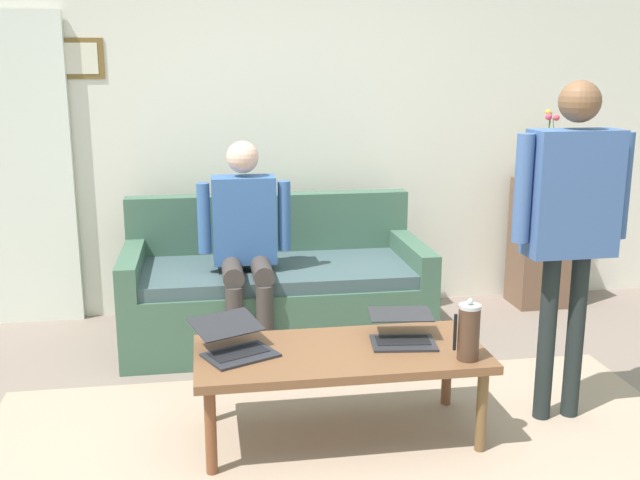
{
  "coord_description": "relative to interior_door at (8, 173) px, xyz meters",
  "views": [
    {
      "loc": [
        0.62,
        2.95,
        1.71
      ],
      "look_at": [
        0.01,
        -0.84,
        0.8
      ],
      "focal_mm": 41.47,
      "sensor_mm": 36.0,
      "label": 1
    }
  ],
  "objects": [
    {
      "name": "side_shelf",
      "position": [
        -3.67,
        0.2,
        -0.56
      ],
      "size": [
        0.42,
        0.32,
        0.92
      ],
      "color": "brown",
      "rests_on": "ground_plane"
    },
    {
      "name": "person_standing",
      "position": [
        -2.95,
        1.9,
        0.03
      ],
      "size": [
        0.58,
        0.19,
        1.65
      ],
      "color": "#212827",
      "rests_on": "ground_plane"
    },
    {
      "name": "laptop_center",
      "position": [
        -1.37,
        1.89,
        -0.55
      ],
      "size": [
        0.42,
        0.44,
        0.14
      ],
      "color": "#28282D",
      "rests_on": "coffee_table"
    },
    {
      "name": "area_rug",
      "position": [
        -1.85,
        2.03,
        -1.02
      ],
      "size": [
        3.35,
        1.68,
        0.01
      ],
      "primitive_type": "cube",
      "color": "tan",
      "rests_on": "ground_plane"
    },
    {
      "name": "couch",
      "position": [
        -1.68,
        0.58,
        -0.72
      ],
      "size": [
        1.87,
        0.89,
        0.88
      ],
      "color": "#3F614C",
      "rests_on": "ground_plane"
    },
    {
      "name": "flower_vase",
      "position": [
        -3.67,
        0.2,
        0.05
      ],
      "size": [
        0.1,
        0.11,
        0.48
      ],
      "color": "brown",
      "rests_on": "side_shelf"
    },
    {
      "name": "french_press",
      "position": [
        -2.39,
        2.13,
        -0.46
      ],
      "size": [
        0.12,
        0.1,
        0.28
      ],
      "color": "#4C3323",
      "rests_on": "coffee_table"
    },
    {
      "name": "person_seated",
      "position": [
        -1.49,
        0.8,
        -0.3
      ],
      "size": [
        0.55,
        0.51,
        1.28
      ],
      "color": "#3E3633",
      "rests_on": "ground_plane"
    },
    {
      "name": "ground_plane",
      "position": [
        -1.87,
        2.11,
        -1.02
      ],
      "size": [
        7.68,
        7.68,
        0.0
      ],
      "primitive_type": "plane",
      "color": "gray"
    },
    {
      "name": "back_wall",
      "position": [
        -1.87,
        -0.09,
        0.33
      ],
      "size": [
        7.04,
        0.11,
        2.7
      ],
      "color": "silver",
      "rests_on": "ground_plane"
    },
    {
      "name": "interior_door",
      "position": [
        0.0,
        0.0,
        0.0
      ],
      "size": [
        0.82,
        0.09,
        2.05
      ],
      "color": "white",
      "rests_on": "ground_plane"
    },
    {
      "name": "coffee_table",
      "position": [
        -1.85,
        1.93,
        -0.64
      ],
      "size": [
        1.33,
        0.61,
        0.43
      ],
      "color": "brown",
      "rests_on": "ground_plane"
    },
    {
      "name": "laptop_left",
      "position": [
        -2.16,
        1.87,
        -0.55
      ],
      "size": [
        0.34,
        0.35,
        0.12
      ],
      "color": "#28282D",
      "rests_on": "coffee_table"
    }
  ]
}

